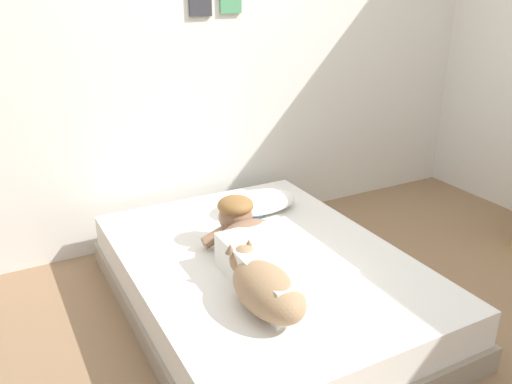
{
  "coord_description": "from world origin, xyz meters",
  "views": [
    {
      "loc": [
        -1.44,
        -1.87,
        1.72
      ],
      "look_at": [
        -0.12,
        0.6,
        0.57
      ],
      "focal_mm": 37.5,
      "sensor_mm": 36.0,
      "label": 1
    }
  ],
  "objects": [
    {
      "name": "coffee_cup",
      "position": [
        -0.01,
        0.79,
        0.35
      ],
      "size": [
        0.12,
        0.09,
        0.07
      ],
      "color": "teal",
      "rests_on": "bed"
    },
    {
      "name": "ground_plane",
      "position": [
        0.0,
        0.0,
        0.0
      ],
      "size": [
        12.45,
        12.45,
        0.0
      ],
      "primitive_type": "plane",
      "color": "#8C6B4C"
    },
    {
      "name": "back_wall",
      "position": [
        0.0,
        1.43,
        1.25
      ],
      "size": [
        4.22,
        0.12,
        2.5
      ],
      "color": "silver",
      "rests_on": "ground"
    },
    {
      "name": "bed",
      "position": [
        -0.22,
        0.31,
        0.16
      ],
      "size": [
        1.42,
        1.93,
        0.32
      ],
      "color": "gray",
      "rests_on": "ground"
    },
    {
      "name": "cell_phone",
      "position": [
        -0.4,
        0.31,
        0.32
      ],
      "size": [
        0.07,
        0.14,
        0.01
      ],
      "primitive_type": "cube",
      "color": "black",
      "rests_on": "bed"
    },
    {
      "name": "person_lying",
      "position": [
        -0.28,
        0.19,
        0.42
      ],
      "size": [
        0.43,
        0.92,
        0.27
      ],
      "color": "white",
      "rests_on": "bed"
    },
    {
      "name": "dog",
      "position": [
        -0.44,
        -0.08,
        0.42
      ],
      "size": [
        0.26,
        0.57,
        0.21
      ],
      "color": "#9E7A56",
      "rests_on": "bed"
    },
    {
      "name": "pillow",
      "position": [
        0.03,
        0.87,
        0.37
      ],
      "size": [
        0.52,
        0.32,
        0.11
      ],
      "primitive_type": "ellipsoid",
      "color": "white",
      "rests_on": "bed"
    }
  ]
}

